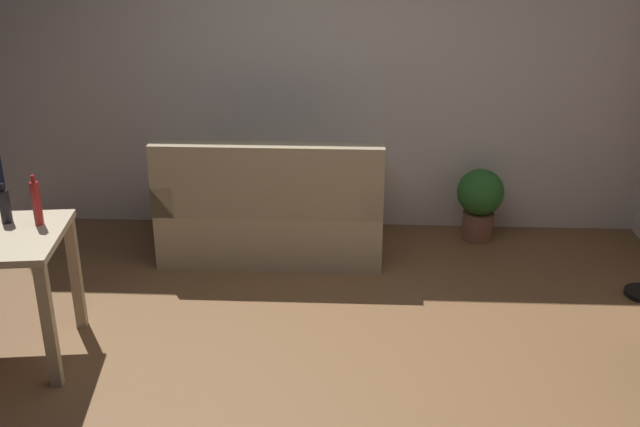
{
  "coord_description": "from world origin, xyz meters",
  "views": [
    {
      "loc": [
        0.3,
        -3.46,
        2.34
      ],
      "look_at": [
        0.1,
        0.5,
        0.75
      ],
      "focal_mm": 41.31,
      "sensor_mm": 36.0,
      "label": 1
    }
  ],
  "objects_px": {
    "couch": "(273,213)",
    "potted_plant": "(480,199)",
    "bottle_red": "(37,203)",
    "bottle_dark": "(5,206)"
  },
  "relations": [
    {
      "from": "couch",
      "to": "bottle_red",
      "type": "height_order",
      "value": "bottle_red"
    },
    {
      "from": "potted_plant",
      "to": "bottle_dark",
      "type": "xyz_separation_m",
      "value": [
        -2.91,
        -1.64,
        0.53
      ]
    },
    {
      "from": "potted_plant",
      "to": "bottle_red",
      "type": "height_order",
      "value": "bottle_red"
    },
    {
      "from": "couch",
      "to": "potted_plant",
      "type": "relative_size",
      "value": 2.83
    },
    {
      "from": "couch",
      "to": "potted_plant",
      "type": "xyz_separation_m",
      "value": [
        1.57,
        0.31,
        0.02
      ]
    },
    {
      "from": "potted_plant",
      "to": "bottle_red",
      "type": "distance_m",
      "value": 3.24
    },
    {
      "from": "bottle_dark",
      "to": "bottle_red",
      "type": "height_order",
      "value": "bottle_red"
    },
    {
      "from": "bottle_dark",
      "to": "potted_plant",
      "type": "bearing_deg",
      "value": 29.44
    },
    {
      "from": "bottle_red",
      "to": "potted_plant",
      "type": "bearing_deg",
      "value": 31.46
    },
    {
      "from": "couch",
      "to": "potted_plant",
      "type": "bearing_deg",
      "value": -168.78
    }
  ]
}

